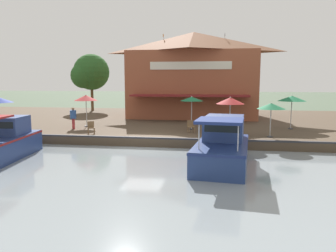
{
  "coord_description": "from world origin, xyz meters",
  "views": [
    {
      "loc": [
        19.6,
        4.6,
        4.18
      ],
      "look_at": [
        -1.0,
        1.45,
        1.3
      ],
      "focal_mm": 35.0,
      "sensor_mm": 36.0,
      "label": 1
    }
  ],
  "objects_px": {
    "person_mid_patio": "(73,116)",
    "cafe_chair_far_corner_seat": "(191,126)",
    "motorboat_far_downstream": "(6,142)",
    "cafe_chair_beside_entrance": "(91,127)",
    "waterfront_restaurant": "(193,74)",
    "patio_umbrella_by_entrance": "(230,101)",
    "patio_umbrella_back_row": "(271,106)",
    "mooring_post": "(242,133)",
    "patio_umbrella_mid_patio_right": "(86,98)",
    "motorboat_nearest_quay": "(223,145)",
    "patio_umbrella_far_corner": "(292,99)",
    "patio_umbrella_mid_patio_left": "(192,99)",
    "tree_upstream_bank": "(89,73)"
  },
  "relations": [
    {
      "from": "patio_umbrella_mid_patio_right",
      "to": "person_mid_patio",
      "type": "relative_size",
      "value": 1.55
    },
    {
      "from": "patio_umbrella_mid_patio_left",
      "to": "motorboat_far_downstream",
      "type": "relative_size",
      "value": 0.38
    },
    {
      "from": "cafe_chair_far_corner_seat",
      "to": "person_mid_patio",
      "type": "bearing_deg",
      "value": -92.66
    },
    {
      "from": "patio_umbrella_far_corner",
      "to": "cafe_chair_beside_entrance",
      "type": "xyz_separation_m",
      "value": [
        4.43,
        -13.92,
        -1.81
      ]
    },
    {
      "from": "patio_umbrella_by_entrance",
      "to": "cafe_chair_far_corner_seat",
      "type": "relative_size",
      "value": 3.0
    },
    {
      "from": "person_mid_patio",
      "to": "cafe_chair_far_corner_seat",
      "type": "bearing_deg",
      "value": 87.34
    },
    {
      "from": "motorboat_nearest_quay",
      "to": "patio_umbrella_back_row",
      "type": "bearing_deg",
      "value": 149.1
    },
    {
      "from": "motorboat_nearest_quay",
      "to": "tree_upstream_bank",
      "type": "distance_m",
      "value": 26.66
    },
    {
      "from": "waterfront_restaurant",
      "to": "motorboat_nearest_quay",
      "type": "bearing_deg",
      "value": 9.41
    },
    {
      "from": "cafe_chair_beside_entrance",
      "to": "mooring_post",
      "type": "bearing_deg",
      "value": 84.22
    },
    {
      "from": "mooring_post",
      "to": "cafe_chair_far_corner_seat",
      "type": "bearing_deg",
      "value": -128.09
    },
    {
      "from": "patio_umbrella_by_entrance",
      "to": "patio_umbrella_mid_patio_right",
      "type": "distance_m",
      "value": 11.38
    },
    {
      "from": "patio_umbrella_far_corner",
      "to": "tree_upstream_bank",
      "type": "xyz_separation_m",
      "value": [
        -12.23,
        -20.66,
        2.22
      ]
    },
    {
      "from": "waterfront_restaurant",
      "to": "patio_umbrella_by_entrance",
      "type": "xyz_separation_m",
      "value": [
        11.62,
        3.31,
        -1.97
      ]
    },
    {
      "from": "motorboat_far_downstream",
      "to": "motorboat_nearest_quay",
      "type": "height_order",
      "value": "motorboat_nearest_quay"
    },
    {
      "from": "patio_umbrella_mid_patio_left",
      "to": "patio_umbrella_mid_patio_right",
      "type": "relative_size",
      "value": 0.98
    },
    {
      "from": "patio_umbrella_by_entrance",
      "to": "tree_upstream_bank",
      "type": "distance_m",
      "value": 22.67
    },
    {
      "from": "motorboat_nearest_quay",
      "to": "patio_umbrella_by_entrance",
      "type": "bearing_deg",
      "value": 174.82
    },
    {
      "from": "cafe_chair_far_corner_seat",
      "to": "person_mid_patio",
      "type": "xyz_separation_m",
      "value": [
        -0.41,
        -8.85,
        0.53
      ]
    },
    {
      "from": "patio_umbrella_back_row",
      "to": "cafe_chair_far_corner_seat",
      "type": "relative_size",
      "value": 2.61
    },
    {
      "from": "patio_umbrella_back_row",
      "to": "person_mid_patio",
      "type": "relative_size",
      "value": 1.37
    },
    {
      "from": "patio_umbrella_by_entrance",
      "to": "cafe_chair_far_corner_seat",
      "type": "distance_m",
      "value": 3.3
    },
    {
      "from": "motorboat_far_downstream",
      "to": "tree_upstream_bank",
      "type": "distance_m",
      "value": 22.33
    },
    {
      "from": "patio_umbrella_back_row",
      "to": "patio_umbrella_mid_patio_right",
      "type": "bearing_deg",
      "value": -102.46
    },
    {
      "from": "patio_umbrella_mid_patio_left",
      "to": "tree_upstream_bank",
      "type": "distance_m",
      "value": 19.11
    },
    {
      "from": "person_mid_patio",
      "to": "motorboat_far_downstream",
      "type": "bearing_deg",
      "value": -6.07
    },
    {
      "from": "person_mid_patio",
      "to": "mooring_post",
      "type": "xyz_separation_m",
      "value": [
        3.02,
        12.18,
        -0.56
      ]
    },
    {
      "from": "cafe_chair_far_corner_seat",
      "to": "mooring_post",
      "type": "xyz_separation_m",
      "value": [
        2.61,
        3.33,
        -0.03
      ]
    },
    {
      "from": "person_mid_patio",
      "to": "motorboat_far_downstream",
      "type": "relative_size",
      "value": 0.25
    },
    {
      "from": "cafe_chair_far_corner_seat",
      "to": "cafe_chair_beside_entrance",
      "type": "bearing_deg",
      "value": -76.51
    },
    {
      "from": "patio_umbrella_far_corner",
      "to": "person_mid_patio",
      "type": "bearing_deg",
      "value": -81.45
    },
    {
      "from": "motorboat_nearest_quay",
      "to": "tree_upstream_bank",
      "type": "height_order",
      "value": "tree_upstream_bank"
    },
    {
      "from": "waterfront_restaurant",
      "to": "patio_umbrella_far_corner",
      "type": "relative_size",
      "value": 5.06
    },
    {
      "from": "patio_umbrella_mid_patio_right",
      "to": "cafe_chair_far_corner_seat",
      "type": "xyz_separation_m",
      "value": [
        1.89,
        8.42,
        -1.77
      ]
    },
    {
      "from": "person_mid_patio",
      "to": "patio_umbrella_back_row",
      "type": "bearing_deg",
      "value": 83.78
    },
    {
      "from": "tree_upstream_bank",
      "to": "patio_umbrella_back_row",
      "type": "bearing_deg",
      "value": 48.95
    },
    {
      "from": "patio_umbrella_mid_patio_right",
      "to": "cafe_chair_far_corner_seat",
      "type": "height_order",
      "value": "patio_umbrella_mid_patio_right"
    },
    {
      "from": "patio_umbrella_far_corner",
      "to": "cafe_chair_far_corner_seat",
      "type": "bearing_deg",
      "value": -68.68
    },
    {
      "from": "patio_umbrella_by_entrance",
      "to": "mooring_post",
      "type": "bearing_deg",
      "value": 21.05
    },
    {
      "from": "waterfront_restaurant",
      "to": "cafe_chair_far_corner_seat",
      "type": "xyz_separation_m",
      "value": [
        10.81,
        0.67,
        -3.79
      ]
    },
    {
      "from": "patio_umbrella_by_entrance",
      "to": "motorboat_nearest_quay",
      "type": "xyz_separation_m",
      "value": [
        5.39,
        -0.49,
        -1.93
      ]
    },
    {
      "from": "waterfront_restaurant",
      "to": "motorboat_far_downstream",
      "type": "xyz_separation_m",
      "value": [
        17.34,
        -8.92,
        -3.99
      ]
    },
    {
      "from": "waterfront_restaurant",
      "to": "cafe_chair_far_corner_seat",
      "type": "relative_size",
      "value": 15.04
    },
    {
      "from": "motorboat_nearest_quay",
      "to": "motorboat_far_downstream",
      "type": "bearing_deg",
      "value": -88.38
    },
    {
      "from": "patio_umbrella_far_corner",
      "to": "cafe_chair_beside_entrance",
      "type": "distance_m",
      "value": 14.72
    },
    {
      "from": "cafe_chair_beside_entrance",
      "to": "person_mid_patio",
      "type": "xyz_separation_m",
      "value": [
        -2.01,
        -2.19,
        0.53
      ]
    },
    {
      "from": "waterfront_restaurant",
      "to": "patio_umbrella_mid_patio_right",
      "type": "relative_size",
      "value": 5.09
    },
    {
      "from": "cafe_chair_far_corner_seat",
      "to": "cafe_chair_beside_entrance",
      "type": "relative_size",
      "value": 1.0
    },
    {
      "from": "patio_umbrella_mid_patio_left",
      "to": "cafe_chair_beside_entrance",
      "type": "relative_size",
      "value": 2.9
    },
    {
      "from": "cafe_chair_beside_entrance",
      "to": "mooring_post",
      "type": "height_order",
      "value": "mooring_post"
    }
  ]
}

